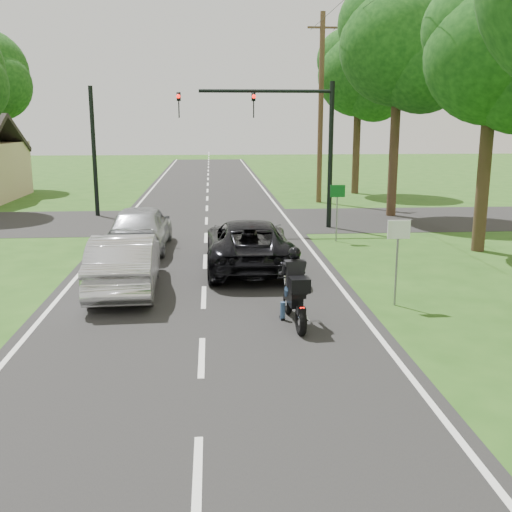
# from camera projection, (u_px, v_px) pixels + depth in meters

# --- Properties ---
(ground) EXTENTS (140.00, 140.00, 0.00)m
(ground) POSITION_uv_depth(u_px,v_px,m) (202.00, 357.00, 11.49)
(ground) COLOR #234B15
(ground) RESTS_ON ground
(road) EXTENTS (8.00, 100.00, 0.01)m
(road) POSITION_uv_depth(u_px,v_px,m) (206.00, 249.00, 21.21)
(road) COLOR black
(road) RESTS_ON ground
(cross_road) EXTENTS (60.00, 7.00, 0.01)m
(cross_road) POSITION_uv_depth(u_px,v_px,m) (206.00, 221.00, 27.04)
(cross_road) COLOR black
(cross_road) RESTS_ON ground
(motorcycle_rider) EXTENTS (0.59, 2.07, 1.78)m
(motorcycle_rider) POSITION_uv_depth(u_px,v_px,m) (295.00, 294.00, 13.18)
(motorcycle_rider) COLOR black
(motorcycle_rider) RESTS_ON ground
(dark_suv) EXTENTS (2.51, 5.44, 1.51)m
(dark_suv) POSITION_uv_depth(u_px,v_px,m) (249.00, 244.00, 18.26)
(dark_suv) COLOR black
(dark_suv) RESTS_ON road
(silver_sedan) EXTENTS (1.82, 4.72, 1.53)m
(silver_sedan) POSITION_uv_depth(u_px,v_px,m) (125.00, 262.00, 15.82)
(silver_sedan) COLOR silver
(silver_sedan) RESTS_ON road
(silver_suv) EXTENTS (1.98, 4.78, 1.62)m
(silver_suv) POSITION_uv_depth(u_px,v_px,m) (141.00, 227.00, 20.85)
(silver_suv) COLOR #A4A7AC
(silver_suv) RESTS_ON road
(traffic_signal) EXTENTS (6.38, 0.44, 6.00)m
(traffic_signal) POSITION_uv_depth(u_px,v_px,m) (286.00, 128.00, 24.43)
(traffic_signal) COLOR black
(traffic_signal) RESTS_ON ground
(signal_pole_far) EXTENTS (0.20, 0.20, 6.00)m
(signal_pole_far) POSITION_uv_depth(u_px,v_px,m) (94.00, 152.00, 27.95)
(signal_pole_far) COLOR black
(signal_pole_far) RESTS_ON ground
(utility_pole_far) EXTENTS (1.60, 0.28, 10.00)m
(utility_pole_far) POSITION_uv_depth(u_px,v_px,m) (321.00, 108.00, 32.21)
(utility_pole_far) COLOR brown
(utility_pole_far) RESTS_ON ground
(sign_white) EXTENTS (0.55, 0.07, 2.12)m
(sign_white) POSITION_uv_depth(u_px,v_px,m) (398.00, 242.00, 14.37)
(sign_white) COLOR slate
(sign_white) RESTS_ON ground
(sign_green) EXTENTS (0.55, 0.07, 2.12)m
(sign_green) POSITION_uv_depth(u_px,v_px,m) (337.00, 199.00, 22.17)
(sign_green) COLOR slate
(sign_green) RESTS_ON ground
(tree_row_c) EXTENTS (4.80, 4.65, 8.76)m
(tree_row_c) POSITION_uv_depth(u_px,v_px,m) (503.00, 64.00, 19.38)
(tree_row_c) COLOR #332316
(tree_row_c) RESTS_ON ground
(tree_row_d) EXTENTS (5.76, 5.58, 10.45)m
(tree_row_d) POSITION_uv_depth(u_px,v_px,m) (407.00, 52.00, 26.80)
(tree_row_d) COLOR #332316
(tree_row_d) RESTS_ON ground
(tree_row_e) EXTENTS (5.28, 5.12, 9.61)m
(tree_row_e) POSITION_uv_depth(u_px,v_px,m) (364.00, 80.00, 35.74)
(tree_row_e) COLOR #332316
(tree_row_e) RESTS_ON ground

